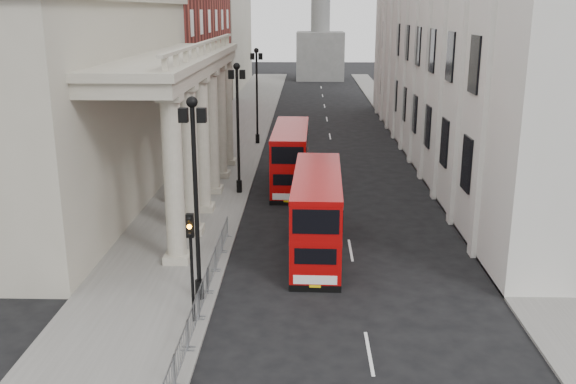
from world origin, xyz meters
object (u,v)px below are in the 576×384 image
(bus_far, at_px, (291,156))
(pedestrian_a, at_px, (170,191))
(lamp_post_south, at_px, (195,186))
(lamp_post_mid, at_px, (238,119))
(pedestrian_c, at_px, (207,170))
(traffic_light, at_px, (191,248))
(bus_near, at_px, (317,212))
(pedestrian_b, at_px, (181,176))
(lamp_post_north, at_px, (257,89))

(bus_far, xyz_separation_m, pedestrian_a, (-7.29, -4.73, -1.21))
(lamp_post_south, xyz_separation_m, lamp_post_mid, (0.00, 16.00, 0.00))
(lamp_post_south, bearing_deg, bus_far, 79.68)
(pedestrian_c, bearing_deg, lamp_post_south, -66.21)
(traffic_light, xyz_separation_m, bus_near, (4.79, 7.62, -1.00))
(traffic_light, relative_size, bus_near, 0.46)
(lamp_post_south, distance_m, pedestrian_a, 14.53)
(bus_far, height_order, pedestrian_a, bus_far)
(traffic_light, xyz_separation_m, pedestrian_b, (-4.00, 18.57, -2.10))
(pedestrian_a, bearing_deg, lamp_post_north, 72.06)
(pedestrian_b, relative_size, pedestrian_c, 1.05)
(bus_far, relative_size, pedestrian_a, 6.09)
(lamp_post_mid, height_order, traffic_light, lamp_post_mid)
(pedestrian_b, bearing_deg, lamp_post_north, -134.76)
(lamp_post_south, xyz_separation_m, pedestrian_b, (-3.90, 16.55, -3.90))
(lamp_post_south, distance_m, lamp_post_north, 32.00)
(lamp_post_mid, bearing_deg, pedestrian_c, 134.34)
(bus_near, xyz_separation_m, pedestrian_b, (-8.79, 10.95, -1.10))
(bus_far, bearing_deg, traffic_light, -98.06)
(traffic_light, distance_m, pedestrian_c, 20.80)
(lamp_post_north, relative_size, bus_near, 0.89)
(lamp_post_mid, xyz_separation_m, bus_far, (3.30, 2.11, -2.81))
(lamp_post_north, bearing_deg, lamp_post_south, -90.00)
(lamp_post_south, bearing_deg, pedestrian_b, 103.26)
(lamp_post_mid, xyz_separation_m, traffic_light, (0.10, -18.02, -1.80))
(lamp_post_south, relative_size, bus_far, 0.89)
(traffic_light, xyz_separation_m, pedestrian_c, (-2.55, 20.53, -2.14))
(lamp_post_mid, bearing_deg, pedestrian_a, -146.70)
(bus_near, height_order, bus_far, bus_near)
(lamp_post_north, xyz_separation_m, pedestrian_a, (-3.99, -18.62, -4.02))
(lamp_post_south, bearing_deg, pedestrian_a, 106.62)
(lamp_post_south, bearing_deg, bus_near, 48.89)
(traffic_light, bearing_deg, lamp_post_mid, 90.32)
(traffic_light, height_order, pedestrian_b, traffic_light)
(lamp_post_mid, height_order, pedestrian_b, lamp_post_mid)
(lamp_post_south, xyz_separation_m, bus_far, (3.30, 18.11, -2.81))
(lamp_post_south, distance_m, bus_far, 18.62)
(traffic_light, bearing_deg, lamp_post_south, 92.84)
(bus_near, height_order, pedestrian_a, bus_near)
(lamp_post_north, height_order, pedestrian_b, lamp_post_north)
(lamp_post_south, height_order, bus_near, lamp_post_south)
(lamp_post_north, bearing_deg, traffic_light, -89.83)
(lamp_post_mid, distance_m, pedestrian_a, 6.25)
(lamp_post_south, bearing_deg, traffic_light, -87.16)
(pedestrian_a, relative_size, pedestrian_b, 0.86)
(lamp_post_mid, relative_size, pedestrian_c, 4.90)
(lamp_post_north, relative_size, traffic_light, 1.93)
(pedestrian_a, bearing_deg, pedestrian_b, 82.50)
(lamp_post_mid, distance_m, lamp_post_north, 16.00)
(lamp_post_mid, height_order, lamp_post_north, same)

